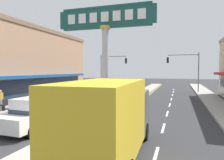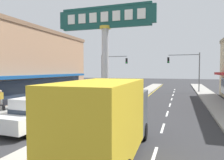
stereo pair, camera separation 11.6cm
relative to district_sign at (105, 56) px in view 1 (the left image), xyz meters
name	(u,v)px [view 1 (the left image)]	position (x,y,z in m)	size (l,w,h in m)	color
ground_plane	(56,148)	(0.00, -6.70, -4.56)	(160.00, 160.00, 0.00)	#303033
median_strip	(135,97)	(0.00, 11.30, -4.49)	(2.19, 52.00, 0.14)	#A39E93
sidewalk_left	(66,96)	(-8.90, 9.30, -4.47)	(2.41, 60.00, 0.18)	#9E9B93
sidewalk_right	(215,103)	(8.90, 9.30, -4.47)	(2.41, 60.00, 0.18)	#9E9B93
lane_markings	(133,99)	(0.00, 9.95, -4.55)	(8.93, 52.00, 0.01)	silver
district_sign	(105,56)	(0.00, 0.00, 0.00)	(7.50, 1.20, 8.09)	gold
storefront_left	(6,64)	(-14.86, 5.58, -0.28)	(10.82, 22.84, 8.54)	tan
traffic_light_left_side	(110,66)	(-6.33, 20.24, -0.31)	(4.86, 0.46, 6.20)	slate
traffic_light_right_side	(187,65)	(6.33, 19.95, -0.31)	(4.86, 0.46, 6.20)	slate
sedan_near_right_lane	(53,99)	(-6.05, 2.17, -3.77)	(2.01, 4.39, 1.53)	navy
box_truck_far_right_lane	(111,117)	(2.79, -7.21, -2.86)	(2.38, 6.96, 3.12)	#4C5156
suv_near_left_lane	(37,112)	(-2.74, -4.39, -3.57)	(2.11, 4.68, 1.90)	white
street_bench	(9,104)	(-8.43, -0.70, -3.91)	(0.48, 1.60, 0.88)	#232328
pedestrian_near_kerb	(0,99)	(-8.70, -1.33, -3.41)	(0.28, 0.41, 1.69)	#B7B2AD
pedestrian_far_side	(51,91)	(-8.63, 5.65, -3.43)	(0.31, 0.44, 1.66)	maroon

